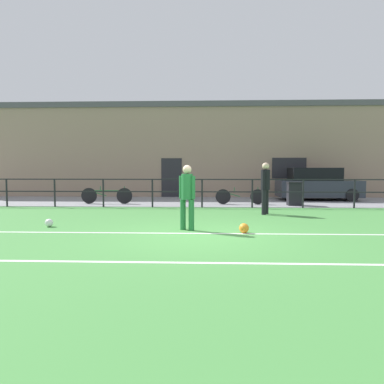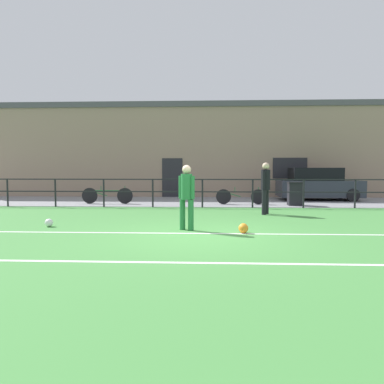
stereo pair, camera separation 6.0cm
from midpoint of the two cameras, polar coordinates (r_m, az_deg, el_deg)
ground at (r=8.61m, az=1.12°, el=-6.98°), size 60.00×44.00×0.04m
field_line_touchline at (r=8.86m, az=1.17°, el=-6.53°), size 36.00×0.11×0.00m
field_line_hash at (r=6.20m, az=0.51°, el=-11.07°), size 36.00×0.11×0.00m
pavement_strip at (r=17.02m, az=1.89°, el=-1.50°), size 48.00×5.00×0.02m
perimeter_fence at (r=14.48m, az=1.76°, el=0.49°), size 36.07×0.07×1.15m
clubhouse_facade at (r=20.67m, az=2.04°, el=6.56°), size 28.00×2.56×5.13m
player_goalkeeper at (r=12.61m, az=11.63°, el=1.08°), size 0.31×0.44×1.77m
player_striker at (r=9.23m, az=-0.67°, el=-0.21°), size 0.42×0.29×1.66m
soccer_ball_match at (r=8.98m, az=8.28°, el=-5.66°), size 0.24×0.24×0.24m
soccer_ball_spare at (r=10.56m, az=-21.44°, el=-4.52°), size 0.22×0.22×0.22m
parked_car_red at (r=18.68m, az=19.27°, el=1.08°), size 3.87×1.86×1.57m
bicycle_parked_0 at (r=16.31m, az=-13.10°, el=-0.53°), size 2.26×0.04×0.78m
bicycle_parked_1 at (r=15.76m, az=7.79°, el=-0.69°), size 2.14×0.04×0.74m
trash_bin_0 at (r=15.75m, az=15.98°, el=-0.23°), size 0.58×0.49×0.98m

